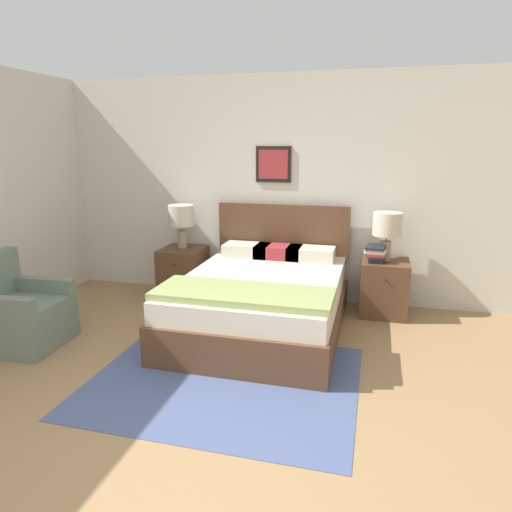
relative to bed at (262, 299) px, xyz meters
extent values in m
plane|color=#99754C|center=(-0.15, -2.12, -0.31)|extent=(16.00, 16.00, 0.00)
cube|color=beige|center=(-0.15, 1.10, 0.99)|extent=(7.55, 0.06, 2.60)
cube|color=black|center=(-0.13, 1.05, 1.28)|extent=(0.42, 0.02, 0.41)
cube|color=#9E2D33|center=(-0.13, 1.04, 1.28)|extent=(0.34, 0.00, 0.33)
cube|color=#47567F|center=(-0.04, -1.09, -0.31)|extent=(2.08, 1.69, 0.01)
cube|color=brown|center=(0.00, -0.03, -0.17)|extent=(1.55, 2.08, 0.28)
cube|color=brown|center=(0.00, -1.05, 0.01)|extent=(1.55, 0.06, 0.08)
cube|color=beige|center=(0.00, -0.03, 0.11)|extent=(1.49, 2.00, 0.28)
cube|color=brown|center=(0.00, 0.98, 0.54)|extent=(1.55, 0.06, 0.58)
cube|color=#8E9E5B|center=(0.00, -0.68, 0.28)|extent=(1.52, 0.58, 0.06)
cube|color=beige|center=(-0.37, 0.75, 0.32)|extent=(0.52, 0.32, 0.14)
cube|color=beige|center=(0.37, 0.75, 0.32)|extent=(0.52, 0.32, 0.14)
cube|color=#9E2D33|center=(0.00, 0.75, 0.32)|extent=(0.52, 0.32, 0.14)
cube|color=slate|center=(-2.05, -0.93, -0.10)|extent=(0.75, 0.71, 0.43)
cube|color=slate|center=(-2.06, -0.65, 0.19)|extent=(0.72, 0.14, 0.14)
cube|color=brown|center=(-1.18, 0.76, -0.01)|extent=(0.50, 0.52, 0.60)
sphere|color=#332D28|center=(-1.18, 0.49, 0.16)|extent=(0.02, 0.02, 0.02)
cube|color=brown|center=(1.18, 0.76, -0.01)|extent=(0.50, 0.52, 0.60)
sphere|color=#332D28|center=(1.18, 0.49, 0.16)|extent=(0.02, 0.02, 0.02)
cylinder|color=gray|center=(-1.19, 0.78, 0.39)|extent=(0.11, 0.11, 0.21)
cylinder|color=gray|center=(-1.19, 0.78, 0.53)|extent=(0.02, 0.02, 0.06)
cylinder|color=beige|center=(-1.19, 0.78, 0.68)|extent=(0.30, 0.30, 0.25)
cylinder|color=gray|center=(1.17, 0.78, 0.39)|extent=(0.11, 0.11, 0.21)
cylinder|color=gray|center=(1.17, 0.78, 0.53)|extent=(0.02, 0.02, 0.06)
cylinder|color=beige|center=(1.17, 0.78, 0.68)|extent=(0.30, 0.30, 0.25)
cube|color=#232328|center=(1.07, 0.70, 0.31)|extent=(0.15, 0.26, 0.04)
cube|color=#232328|center=(1.07, 0.70, 0.35)|extent=(0.22, 0.30, 0.03)
cube|color=#B7332D|center=(1.07, 0.70, 0.37)|extent=(0.20, 0.28, 0.03)
cube|color=silver|center=(1.07, 0.70, 0.41)|extent=(0.25, 0.27, 0.04)
cube|color=#232328|center=(1.07, 0.70, 0.44)|extent=(0.23, 0.29, 0.03)
camera|label=1|loc=(1.04, -4.20, 1.51)|focal=32.00mm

